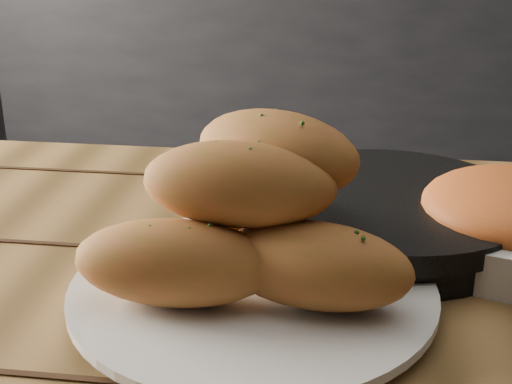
% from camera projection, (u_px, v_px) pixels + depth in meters
% --- Properties ---
extents(counter, '(2.80, 0.60, 0.90)m').
position_uv_depth(counter, '(385.00, 79.00, 2.70)').
color(counter, black).
rests_on(counter, ground).
extents(plate, '(0.30, 0.30, 0.02)m').
position_uv_depth(plate, '(253.00, 293.00, 0.58)').
color(plate, silver).
rests_on(plate, table).
extents(bread_rolls, '(0.26, 0.21, 0.14)m').
position_uv_depth(bread_rolls, '(251.00, 217.00, 0.56)').
color(bread_rolls, '#B15B31').
rests_on(bread_rolls, plate).
extents(skillet, '(0.40, 0.27, 0.05)m').
position_uv_depth(skillet, '(389.00, 213.00, 0.70)').
color(skillet, black).
rests_on(skillet, table).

